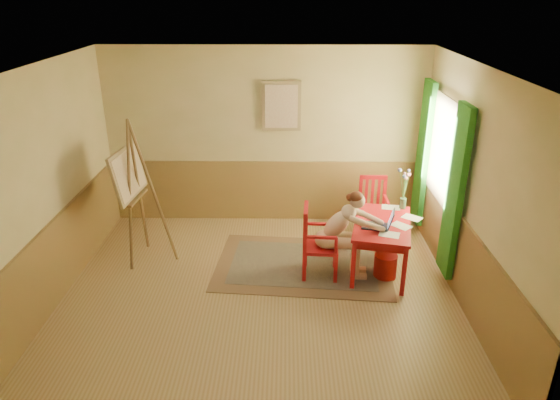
{
  "coord_description": "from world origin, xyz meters",
  "views": [
    {
      "loc": [
        0.32,
        -5.39,
        3.59
      ],
      "look_at": [
        0.25,
        0.55,
        1.05
      ],
      "focal_mm": 32.19,
      "sensor_mm": 36.0,
      "label": 1
    }
  ],
  "objects_px": {
    "chair_back": "(373,208)",
    "table": "(382,229)",
    "figure": "(343,230)",
    "laptop": "(380,224)",
    "chair_left": "(317,242)",
    "easel": "(132,179)"
  },
  "relations": [
    {
      "from": "chair_back",
      "to": "table",
      "type": "bearing_deg",
      "value": -92.92
    },
    {
      "from": "figure",
      "to": "laptop",
      "type": "bearing_deg",
      "value": 0.2
    },
    {
      "from": "figure",
      "to": "laptop",
      "type": "distance_m",
      "value": 0.49
    },
    {
      "from": "chair_back",
      "to": "laptop",
      "type": "distance_m",
      "value": 1.21
    },
    {
      "from": "laptop",
      "to": "easel",
      "type": "bearing_deg",
      "value": 172.31
    },
    {
      "from": "chair_left",
      "to": "figure",
      "type": "distance_m",
      "value": 0.38
    },
    {
      "from": "chair_back",
      "to": "easel",
      "type": "relative_size",
      "value": 0.47
    },
    {
      "from": "chair_left",
      "to": "chair_back",
      "type": "relative_size",
      "value": 1.05
    },
    {
      "from": "chair_left",
      "to": "easel",
      "type": "relative_size",
      "value": 0.49
    },
    {
      "from": "chair_back",
      "to": "easel",
      "type": "distance_m",
      "value": 3.56
    },
    {
      "from": "table",
      "to": "chair_back",
      "type": "height_order",
      "value": "chair_back"
    },
    {
      "from": "figure",
      "to": "table",
      "type": "bearing_deg",
      "value": 14.91
    },
    {
      "from": "figure",
      "to": "laptop",
      "type": "xyz_separation_m",
      "value": [
        0.48,
        0.0,
        0.1
      ]
    },
    {
      "from": "table",
      "to": "easel",
      "type": "xyz_separation_m",
      "value": [
        -3.35,
        0.3,
        0.57
      ]
    },
    {
      "from": "figure",
      "to": "laptop",
      "type": "height_order",
      "value": "figure"
    },
    {
      "from": "table",
      "to": "chair_left",
      "type": "relative_size",
      "value": 1.34
    },
    {
      "from": "chair_left",
      "to": "laptop",
      "type": "relative_size",
      "value": 2.23
    },
    {
      "from": "easel",
      "to": "chair_back",
      "type": "bearing_deg",
      "value": 11.93
    },
    {
      "from": "table",
      "to": "figure",
      "type": "relative_size",
      "value": 1.09
    },
    {
      "from": "table",
      "to": "chair_back",
      "type": "relative_size",
      "value": 1.4
    },
    {
      "from": "figure",
      "to": "easel",
      "type": "distance_m",
      "value": 2.9
    },
    {
      "from": "chair_back",
      "to": "figure",
      "type": "height_order",
      "value": "figure"
    }
  ]
}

